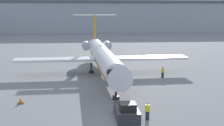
% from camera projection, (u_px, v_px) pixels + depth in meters
% --- Properties ---
extents(ground_plane, '(600.00, 600.00, 0.00)m').
position_uv_depth(ground_plane, '(125.00, 122.00, 27.52)').
color(ground_plane, slate).
extents(terminal_building, '(180.00, 16.80, 14.46)m').
position_uv_depth(terminal_building, '(93.00, 16.00, 144.28)').
color(terminal_building, '#9EA3AD').
rests_on(terminal_building, ground).
extents(airplane_main, '(26.99, 33.88, 9.01)m').
position_uv_depth(airplane_main, '(103.00, 55.00, 48.07)').
color(airplane_main, white).
rests_on(airplane_main, ground).
extents(pushback_tug, '(2.01, 4.11, 1.71)m').
position_uv_depth(pushback_tug, '(127.00, 112.00, 28.31)').
color(pushback_tug, '#2D2D33').
rests_on(pushback_tug, ground).
extents(worker_near_tug, '(0.40, 0.24, 1.62)m').
position_uv_depth(worker_near_tug, '(147.00, 111.00, 27.91)').
color(worker_near_tug, '#232838').
rests_on(worker_near_tug, ground).
extents(worker_by_wing, '(0.40, 0.24, 1.73)m').
position_uv_depth(worker_by_wing, '(163.00, 72.00, 45.47)').
color(worker_by_wing, '#232838').
rests_on(worker_by_wing, ground).
extents(traffic_cone_left, '(0.64, 0.64, 0.63)m').
position_uv_depth(traffic_cone_left, '(21.00, 101.00, 32.93)').
color(traffic_cone_left, black).
rests_on(traffic_cone_left, ground).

